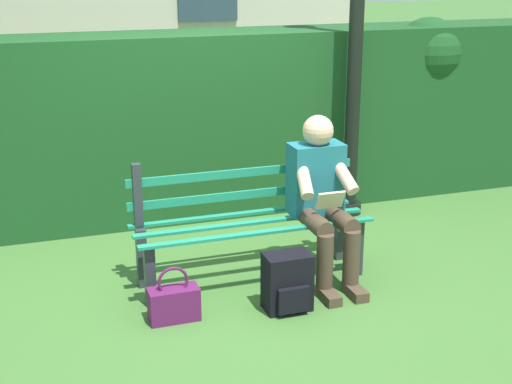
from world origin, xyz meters
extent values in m
plane|color=#3D6B2D|center=(0.00, 0.00, 0.00)|extent=(60.00, 60.00, 0.00)
cube|color=#2D3338|center=(-0.76, 0.15, 0.22)|extent=(0.07, 0.07, 0.43)
cube|color=#2D3338|center=(0.76, 0.15, 0.22)|extent=(0.07, 0.07, 0.43)
cube|color=#2D3338|center=(-0.76, -0.15, 0.22)|extent=(0.07, 0.07, 0.43)
cube|color=#2D3338|center=(0.76, -0.15, 0.22)|extent=(0.07, 0.07, 0.43)
cube|color=#1E8460|center=(0.00, -0.20, 0.44)|extent=(1.69, 0.06, 0.02)
cube|color=#1E8460|center=(0.00, 0.00, 0.44)|extent=(1.69, 0.06, 0.02)
cube|color=#1E8460|center=(0.00, 0.20, 0.44)|extent=(1.69, 0.06, 0.02)
cube|color=#2D3338|center=(-0.76, -0.19, 0.67)|extent=(0.06, 0.06, 0.44)
cube|color=#2D3338|center=(0.76, -0.19, 0.67)|extent=(0.06, 0.06, 0.44)
cube|color=#1E8460|center=(0.00, -0.19, 0.59)|extent=(1.69, 0.02, 0.06)
cube|color=#1E8460|center=(0.00, -0.19, 0.76)|extent=(1.69, 0.02, 0.06)
cube|color=#1E6672|center=(-0.49, -0.02, 0.71)|extent=(0.38, 0.22, 0.52)
sphere|color=#D8AD8C|center=(-0.49, 0.00, 1.07)|extent=(0.22, 0.22, 0.22)
cylinder|color=#473828|center=(-0.59, 0.19, 0.47)|extent=(0.13, 0.42, 0.13)
cylinder|color=#473828|center=(-0.39, 0.19, 0.47)|extent=(0.13, 0.42, 0.13)
cylinder|color=#473828|center=(-0.59, 0.40, 0.23)|extent=(0.12, 0.12, 0.45)
cylinder|color=#473828|center=(-0.39, 0.40, 0.23)|extent=(0.12, 0.12, 0.45)
cube|color=#473828|center=(-0.59, 0.48, 0.04)|extent=(0.10, 0.24, 0.07)
cube|color=#473828|center=(-0.39, 0.48, 0.04)|extent=(0.10, 0.24, 0.07)
cylinder|color=#D8AD8C|center=(-0.64, 0.12, 0.77)|extent=(0.14, 0.32, 0.26)
cylinder|color=#D8AD8C|center=(-0.34, 0.12, 0.77)|extent=(0.14, 0.32, 0.26)
cube|color=beige|center=(-0.49, 0.24, 0.64)|extent=(0.20, 0.07, 0.13)
cube|color=#19471E|center=(-0.38, -1.61, 0.81)|extent=(6.36, 0.72, 1.62)
sphere|color=#19471E|center=(-2.28, -1.50, 1.37)|extent=(0.65, 0.65, 0.65)
sphere|color=#19471E|center=(1.22, -1.68, 1.29)|extent=(0.58, 0.58, 0.58)
cube|color=black|center=(-0.08, 0.50, 0.20)|extent=(0.31, 0.20, 0.39)
cube|color=black|center=(-0.08, 0.61, 0.12)|extent=(0.21, 0.04, 0.17)
cylinder|color=black|center=(-0.17, 0.38, 0.22)|extent=(0.04, 0.04, 0.23)
cylinder|color=black|center=(0.01, 0.38, 0.22)|extent=(0.04, 0.04, 0.23)
cube|color=#59194C|center=(0.66, 0.41, 0.11)|extent=(0.32, 0.15, 0.22)
torus|color=#59194C|center=(0.66, 0.41, 0.27)|extent=(0.20, 0.02, 0.20)
cylinder|color=black|center=(-1.29, -1.07, 0.05)|extent=(0.23, 0.23, 0.10)
cylinder|color=black|center=(-1.29, -1.07, 1.65)|extent=(0.13, 0.13, 3.30)
camera|label=1|loc=(1.49, 4.48, 2.23)|focal=50.12mm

